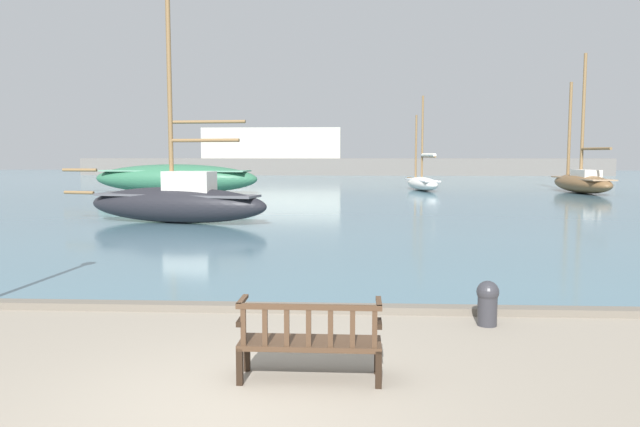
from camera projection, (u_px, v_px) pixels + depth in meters
name	position (u px, v px, depth m)	size (l,w,h in m)	color
ground_plane	(230.00, 408.00, 6.28)	(160.00, 160.00, 0.00)	gray
harbor_water	(338.00, 184.00, 50.00)	(100.00, 80.00, 0.08)	slate
quay_edge_kerb	(276.00, 308.00, 10.10)	(40.00, 0.30, 0.12)	#675F54
park_bench	(310.00, 340.00, 7.00)	(1.60, 0.53, 0.92)	black
sailboat_mid_port	(582.00, 181.00, 38.63)	(2.54, 7.01, 8.55)	brown
sailboat_nearest_port	(175.00, 177.00, 38.34)	(12.82, 3.65, 12.72)	#2D6647
sailboat_far_starboard	(178.00, 201.00, 22.14)	(8.08, 3.01, 8.07)	black
sailboat_centre_channel	(422.00, 182.00, 41.29)	(2.31, 6.22, 6.22)	silver
mooring_bollard	(488.00, 301.00, 9.25)	(0.33, 0.33, 0.67)	#2D2D33
far_breakwater	(323.00, 161.00, 69.25)	(58.54, 2.40, 5.33)	#66605B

